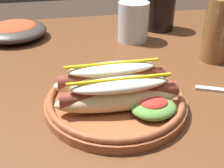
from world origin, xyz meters
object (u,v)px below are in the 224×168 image
glass_bottle (219,26)px  side_bowl (15,30)px  hot_dog_plate (117,94)px  soda_cup (160,8)px  water_cup (133,22)px

glass_bottle → side_bowl: (-0.48, 0.26, -0.06)m
hot_dog_plate → glass_bottle: (0.28, 0.15, 0.06)m
soda_cup → water_cup: (-0.11, -0.08, -0.01)m
hot_dog_plate → water_cup: bearing=69.3°
hot_dog_plate → glass_bottle: size_ratio=1.14×
hot_dog_plate → side_bowl: hot_dog_plate is taller
water_cup → side_bowl: size_ratio=0.60×
hot_dog_plate → glass_bottle: 0.32m
hot_dog_plate → water_cup: size_ratio=2.37×
soda_cup → water_cup: size_ratio=1.21×
side_bowl → glass_bottle: bearing=-28.0°
hot_dog_plate → side_bowl: 0.46m
glass_bottle → soda_cup: bearing=101.0°
soda_cup → water_cup: soda_cup is taller
hot_dog_plate → soda_cup: (0.23, 0.40, 0.04)m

